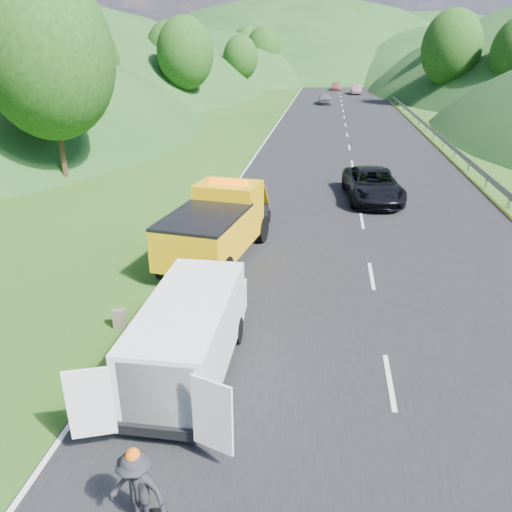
# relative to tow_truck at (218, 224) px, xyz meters

# --- Properties ---
(ground) EXTENTS (320.00, 320.00, 0.00)m
(ground) POSITION_rel_tow_truck_xyz_m (2.63, -4.87, -1.35)
(ground) COLOR #38661E
(ground) RESTS_ON ground
(road_surface) EXTENTS (14.00, 200.00, 0.02)m
(road_surface) POSITION_rel_tow_truck_xyz_m (5.63, 35.13, -1.34)
(road_surface) COLOR black
(road_surface) RESTS_ON ground
(guardrail) EXTENTS (0.06, 140.00, 1.52)m
(guardrail) POSITION_rel_tow_truck_xyz_m (12.93, 47.63, -1.35)
(guardrail) COLOR gray
(guardrail) RESTS_ON ground
(tree_line_left) EXTENTS (14.00, 140.00, 14.00)m
(tree_line_left) POSITION_rel_tow_truck_xyz_m (-16.37, 55.13, -1.35)
(tree_line_left) COLOR #305F1B
(tree_line_left) RESTS_ON ground
(tree_line_right) EXTENTS (14.00, 140.00, 14.00)m
(tree_line_right) POSITION_rel_tow_truck_xyz_m (25.63, 55.13, -1.35)
(tree_line_right) COLOR #305F1B
(tree_line_right) RESTS_ON ground
(hills_backdrop) EXTENTS (201.00, 288.60, 44.00)m
(hills_backdrop) POSITION_rel_tow_truck_xyz_m (9.13, 129.83, -1.35)
(hills_backdrop) COLOR #2D5B23
(hills_backdrop) RESTS_ON ground
(tow_truck) EXTENTS (3.32, 6.71, 2.76)m
(tow_truck) POSITION_rel_tow_truck_xyz_m (0.00, 0.00, 0.00)
(tow_truck) COLOR black
(tow_truck) RESTS_ON ground
(white_van) EXTENTS (3.19, 5.81, 2.06)m
(white_van) POSITION_rel_tow_truck_xyz_m (0.85, -7.11, -0.18)
(white_van) COLOR black
(white_van) RESTS_ON ground
(woman) EXTENTS (0.60, 0.73, 1.75)m
(woman) POSITION_rel_tow_truck_xyz_m (-0.19, -5.16, -1.35)
(woman) COLOR white
(woman) RESTS_ON ground
(child) EXTENTS (0.56, 0.56, 0.92)m
(child) POSITION_rel_tow_truck_xyz_m (0.20, -6.12, -1.35)
(child) COLOR #C2C96B
(child) RESTS_ON ground
(suitcase) EXTENTS (0.38, 0.25, 0.57)m
(suitcase) POSITION_rel_tow_truck_xyz_m (-1.75, -5.34, -1.06)
(suitcase) COLOR #605A48
(suitcase) RESTS_ON ground
(passing_suv) EXTENTS (3.13, 5.91, 1.58)m
(passing_suv) POSITION_rel_tow_truck_xyz_m (6.31, 8.71, -1.35)
(passing_suv) COLOR black
(passing_suv) RESTS_ON ground
(dist_car_a) EXTENTS (1.82, 4.53, 1.54)m
(dist_car_a) POSITION_rel_tow_truck_xyz_m (3.32, 54.53, -1.35)
(dist_car_a) COLOR #56585C
(dist_car_a) RESTS_ON ground
(dist_car_b) EXTENTS (1.60, 4.59, 1.51)m
(dist_car_b) POSITION_rel_tow_truck_xyz_m (8.17, 70.25, -1.35)
(dist_car_b) COLOR #6D4959
(dist_car_b) RESTS_ON ground
(dist_car_c) EXTENTS (1.78, 4.37, 1.27)m
(dist_car_c) POSITION_rel_tow_truck_xyz_m (5.00, 77.78, -1.35)
(dist_car_c) COLOR #8F474F
(dist_car_c) RESTS_ON ground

